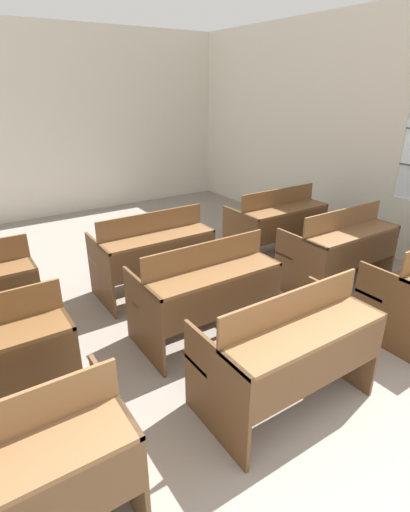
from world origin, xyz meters
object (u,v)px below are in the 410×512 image
object	(u,v)px
bench_second_right	(340,247)
bench_third_center	(153,252)
wastepaper_bin	(289,218)
bench_second_center	(206,289)
bench_front_center	(289,348)
bench_third_right	(277,222)

from	to	relation	value
bench_second_right	bench_third_center	size ratio (longest dim) A/B	1.00
bench_third_center	wastepaper_bin	bearing A→B (deg)	15.84
bench_second_center	bench_third_center	size ratio (longest dim) A/B	1.00
bench_front_center	bench_third_right	bearing A→B (deg)	48.84
bench_third_center	wastepaper_bin	size ratio (longest dim) A/B	3.89
bench_front_center	wastepaper_bin	size ratio (longest dim) A/B	3.89
bench_second_center	wastepaper_bin	world-z (taller)	bench_second_center
bench_front_center	wastepaper_bin	world-z (taller)	bench_front_center
bench_third_center	bench_third_right	xyz separation A→B (m)	(1.87, 0.02, 0.00)
bench_third_center	bench_front_center	bearing A→B (deg)	-89.87
bench_front_center	bench_third_right	xyz separation A→B (m)	(1.87, 2.14, 0.00)
bench_second_right	bench_third_center	xyz separation A→B (m)	(-1.85, 1.05, 0.00)
bench_front_center	bench_second_center	distance (m)	1.05
bench_second_right	bench_second_center	bearing A→B (deg)	-179.66
bench_second_right	bench_third_center	bearing A→B (deg)	150.28
wastepaper_bin	bench_front_center	bearing A→B (deg)	-134.72
bench_front_center	bench_second_center	world-z (taller)	same
bench_third_center	bench_third_right	bearing A→B (deg)	0.51
bench_second_center	wastepaper_bin	bearing A→B (deg)	32.91
bench_front_center	wastepaper_bin	bearing A→B (deg)	45.28
bench_second_center	bench_third_right	xyz separation A→B (m)	(1.88, 1.08, 0.00)
bench_third_right	bench_second_right	bearing A→B (deg)	-91.31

